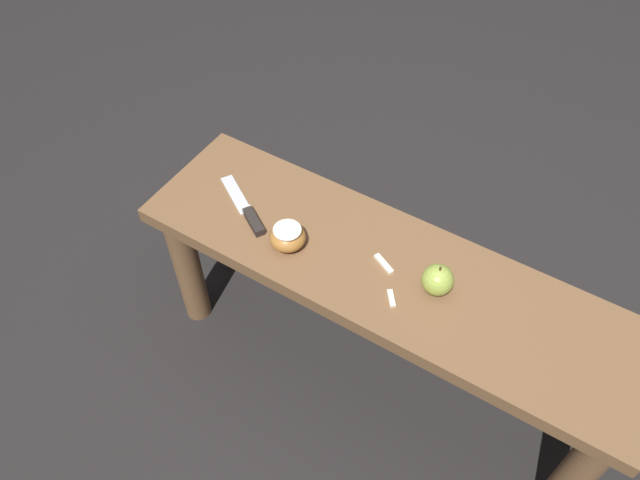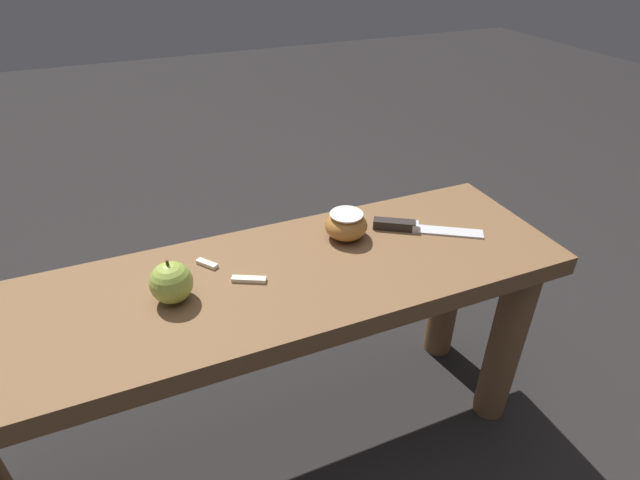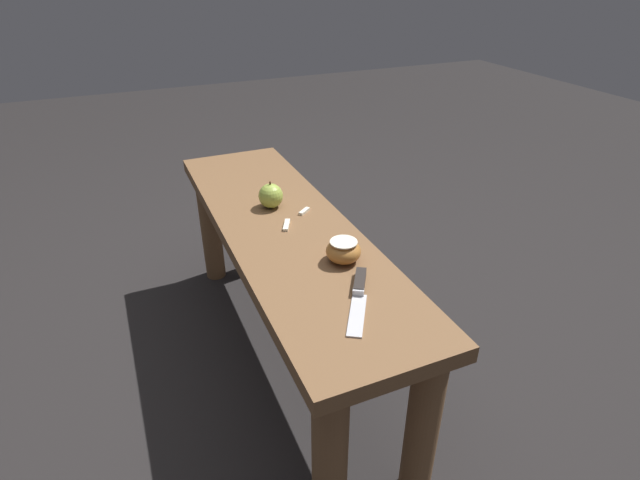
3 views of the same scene
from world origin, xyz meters
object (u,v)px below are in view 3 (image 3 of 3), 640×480
Objects in this scene: apple_whole at (272,196)px; apple_cut at (343,251)px; knife at (359,291)px; wooden_bench at (287,258)px.

apple_cut is at bearing -170.08° from apple_whole.
wooden_bench is at bearing -142.23° from knife.
apple_cut reaches higher than wooden_bench.
apple_whole reaches higher than apple_cut.
wooden_bench is at bearing 15.84° from apple_cut.
apple_whole is (0.50, 0.03, 0.03)m from knife.
apple_whole reaches higher than wooden_bench.
knife reaches higher than wooden_bench.
knife is at bearing -174.15° from wooden_bench.
apple_cut reaches higher than knife.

